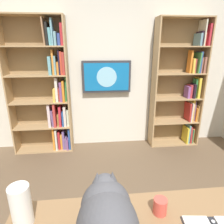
{
  "coord_description": "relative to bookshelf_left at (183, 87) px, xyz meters",
  "views": [
    {
      "loc": [
        0.3,
        1.09,
        1.69
      ],
      "look_at": [
        0.08,
        -1.09,
        0.96
      ],
      "focal_mm": 31.55,
      "sensor_mm": 36.0,
      "label": 1
    }
  ],
  "objects": [
    {
      "name": "wall_mounted_tv",
      "position": [
        1.29,
        -0.08,
        0.17
      ],
      "size": [
        0.8,
        0.07,
        0.52
      ],
      "color": "#333338"
    },
    {
      "name": "wall_back",
      "position": [
        1.24,
        -0.17,
        0.31
      ],
      "size": [
        4.52,
        0.06,
        2.7
      ],
      "primitive_type": "cube",
      "color": "silver",
      "rests_on": "ground"
    },
    {
      "name": "coffee_mug",
      "position": [
        1.17,
        2.28,
        -0.24
      ],
      "size": [
        0.08,
        0.08,
        0.1
      ],
      "primitive_type": "cylinder",
      "color": "#D84C3F",
      "rests_on": "desk"
    },
    {
      "name": "cat",
      "position": [
        1.49,
        2.48,
        -0.1
      ],
      "size": [
        0.29,
        0.56,
        0.36
      ],
      "color": "#4C4C51",
      "rests_on": "desk"
    },
    {
      "name": "bookshelf_right",
      "position": [
        2.24,
        0.0,
        -0.03
      ],
      "size": [
        0.93,
        0.28,
        2.12
      ],
      "color": "tan",
      "rests_on": "ground"
    },
    {
      "name": "bookshelf_left",
      "position": [
        0.0,
        0.0,
        0.0
      ],
      "size": [
        0.85,
        0.28,
        2.12
      ],
      "color": "tan",
      "rests_on": "ground"
    },
    {
      "name": "paper_towel_roll",
      "position": [
        1.94,
        2.26,
        -0.17
      ],
      "size": [
        0.11,
        0.11,
        0.24
      ],
      "primitive_type": "cylinder",
      "color": "white",
      "rests_on": "desk"
    }
  ]
}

